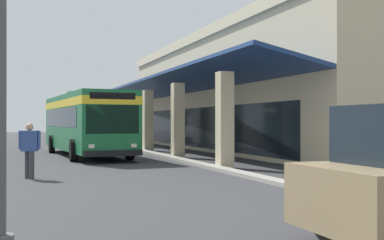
% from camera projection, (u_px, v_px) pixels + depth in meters
% --- Properties ---
extents(ground, '(120.00, 120.00, 0.00)m').
position_uv_depth(ground, '(223.00, 149.00, 31.85)').
color(ground, '#38383A').
extents(curb_strip, '(35.09, 0.50, 0.12)m').
position_uv_depth(curb_strip, '(139.00, 150.00, 29.79)').
color(curb_strip, '#9E998E').
rests_on(curb_strip, ground).
extents(plaza_building, '(29.54, 15.85, 7.21)m').
position_uv_depth(plaza_building, '(282.00, 94.00, 32.99)').
color(plaza_building, '#C6B793').
rests_on(plaza_building, ground).
extents(transit_bus, '(11.36, 3.37, 3.34)m').
position_uv_depth(transit_bus, '(86.00, 120.00, 25.80)').
color(transit_bus, '#196638').
rests_on(transit_bus, ground).
extents(pedestrian, '(0.41, 0.64, 1.70)m').
position_uv_depth(pedestrian, '(30.00, 147.00, 15.33)').
color(pedestrian, '#38383D').
rests_on(pedestrian, ground).
extents(potted_palm, '(2.02, 1.84, 2.61)m').
position_uv_depth(potted_palm, '(130.00, 137.00, 38.14)').
color(potted_palm, '#4C4742').
rests_on(potted_palm, ground).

